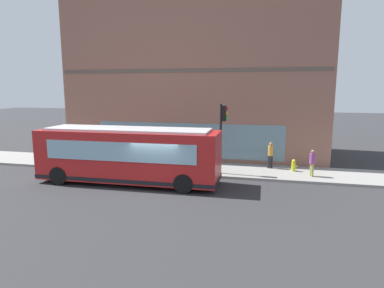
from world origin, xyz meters
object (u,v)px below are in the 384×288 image
(city_bus_nearside, at_px, (128,155))
(pedestrian_near_hydrant, at_px, (153,149))
(pedestrian_near_building_entrance, at_px, (312,161))
(traffic_light_near_corner, at_px, (223,125))
(newspaper_vending_box, at_px, (198,162))
(fire_hydrant, at_px, (294,165))
(pedestrian_walking_along_curb, at_px, (271,153))

(city_bus_nearside, relative_size, pedestrian_near_hydrant, 5.81)
(pedestrian_near_hydrant, height_order, pedestrian_near_building_entrance, pedestrian_near_hydrant)
(traffic_light_near_corner, relative_size, newspaper_vending_box, 4.62)
(city_bus_nearside, bearing_deg, pedestrian_near_building_entrance, -72.44)
(fire_hydrant, xyz_separation_m, pedestrian_near_building_entrance, (-1.03, -0.94, 0.53))
(pedestrian_walking_along_curb, distance_m, pedestrian_near_hydrant, 7.75)
(pedestrian_walking_along_curb, height_order, pedestrian_near_hydrant, pedestrian_near_hydrant)
(pedestrian_near_hydrant, distance_m, newspaper_vending_box, 3.46)
(traffic_light_near_corner, distance_m, pedestrian_walking_along_curb, 3.95)
(traffic_light_near_corner, relative_size, pedestrian_near_hydrant, 2.40)
(city_bus_nearside, relative_size, pedestrian_walking_along_curb, 6.03)
(newspaper_vending_box, bearing_deg, pedestrian_walking_along_curb, -73.67)
(fire_hydrant, relative_size, pedestrian_near_hydrant, 0.43)
(traffic_light_near_corner, relative_size, fire_hydrant, 5.62)
(city_bus_nearside, xyz_separation_m, traffic_light_near_corner, (2.68, -4.85, 1.49))
(traffic_light_near_corner, xyz_separation_m, pedestrian_near_building_entrance, (0.49, -5.16, -2.00))
(traffic_light_near_corner, bearing_deg, fire_hydrant, -70.20)
(fire_hydrant, distance_m, newspaper_vending_box, 5.88)
(newspaper_vending_box, bearing_deg, city_bus_nearside, 135.97)
(newspaper_vending_box, bearing_deg, traffic_light_near_corner, -113.22)
(city_bus_nearside, distance_m, pedestrian_near_hydrant, 4.22)
(traffic_light_near_corner, xyz_separation_m, pedestrian_near_hydrant, (1.52, 4.92, -1.89))
(pedestrian_walking_along_curb, height_order, pedestrian_near_building_entrance, pedestrian_walking_along_curb)
(traffic_light_near_corner, relative_size, pedestrian_walking_along_curb, 2.49)
(pedestrian_near_hydrant, distance_m, pedestrian_near_building_entrance, 10.13)
(pedestrian_near_building_entrance, bearing_deg, traffic_light_near_corner, 95.45)
(fire_hydrant, bearing_deg, pedestrian_walking_along_curb, 71.78)
(city_bus_nearside, height_order, pedestrian_near_hydrant, city_bus_nearside)
(city_bus_nearside, xyz_separation_m, pedestrian_near_hydrant, (4.20, 0.07, -0.40))
(fire_hydrant, distance_m, pedestrian_near_building_entrance, 1.49)
(fire_hydrant, xyz_separation_m, pedestrian_near_hydrant, (0.00, 9.14, 0.64))
(pedestrian_near_hydrant, bearing_deg, pedestrian_near_building_entrance, -95.81)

